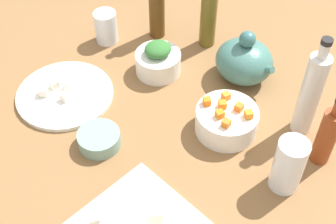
{
  "coord_description": "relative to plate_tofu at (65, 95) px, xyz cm",
  "views": [
    {
      "loc": [
        54.96,
        -53.94,
        90.61
      ],
      "look_at": [
        0.0,
        0.0,
        8.0
      ],
      "focal_mm": 49.51,
      "sensor_mm": 36.0,
      "label": 1
    }
  ],
  "objects": [
    {
      "name": "bottle_0",
      "position": [
        50.35,
        35.51,
        11.41
      ],
      "size": [
        5.02,
        5.02,
        27.82
      ],
      "color": "silver",
      "rests_on": "tabletop"
    },
    {
      "name": "tabletop",
      "position": [
        26.71,
        12.28,
        -2.1
      ],
      "size": [
        190.0,
        190.0,
        3.0
      ],
      "primitive_type": "cube",
      "color": "brown",
      "rests_on": "ground"
    },
    {
      "name": "tofu_cube_1",
      "position": [
        2.22,
        -1.2,
        1.7
      ],
      "size": [
        2.39,
        2.39,
        2.2
      ],
      "primitive_type": "cube",
      "rotation": [
        0.0,
        0.0,
        1.66
      ],
      "color": "white",
      "rests_on": "plate_tofu"
    },
    {
      "name": "carrot_cube_3",
      "position": [
        39.1,
        23.97,
        6.76
      ],
      "size": [
        2.04,
        2.04,
        1.8
      ],
      "primitive_type": "cube",
      "rotation": [
        0.0,
        0.0,
        1.72
      ],
      "color": "orange",
      "rests_on": "bowl_carrots"
    },
    {
      "name": "carrot_cube_6",
      "position": [
        40.32,
        17.88,
        6.76
      ],
      "size": [
        2.07,
        2.07,
        1.8
      ],
      "primitive_type": "cube",
      "rotation": [
        0.0,
        0.0,
        0.16
      ],
      "color": "orange",
      "rests_on": "bowl_carrots"
    },
    {
      "name": "bowl_small_side",
      "position": [
        19.43,
        -3.77,
        1.32
      ],
      "size": [
        10.32,
        10.32,
        3.83
      ],
      "primitive_type": "cylinder",
      "color": "gray",
      "rests_on": "tabletop"
    },
    {
      "name": "tofu_cube_0",
      "position": [
        -3.58,
        -0.6,
        1.7
      ],
      "size": [
        2.45,
        2.45,
        2.2
      ],
      "primitive_type": "cube",
      "rotation": [
        0.0,
        0.0,
        1.45
      ],
      "color": "silver",
      "rests_on": "plate_tofu"
    },
    {
      "name": "carrot_cube_0",
      "position": [
        32.36,
        19.93,
        6.76
      ],
      "size": [
        2.52,
        2.52,
        1.8
      ],
      "primitive_type": "cube",
      "rotation": [
        0.0,
        0.0,
        2.5
      ],
      "color": "orange",
      "rests_on": "bowl_carrots"
    },
    {
      "name": "carrot_cube_1",
      "position": [
        37.32,
        19.01,
        6.76
      ],
      "size": [
        2.25,
        2.25,
        1.8
      ],
      "primitive_type": "cube",
      "rotation": [
        0.0,
        0.0,
        2.84
      ],
      "color": "orange",
      "rests_on": "bowl_carrots"
    },
    {
      "name": "drinking_glass_1",
      "position": [
        -10.71,
        23.3,
        4.28
      ],
      "size": [
        6.7,
        6.7,
        9.76
      ],
      "primitive_type": "cylinder",
      "color": "white",
      "rests_on": "tabletop"
    },
    {
      "name": "tofu_cube_3",
      "position": [
        -0.54,
        1.72,
        1.7
      ],
      "size": [
        2.98,
        2.98,
        2.2
      ],
      "primitive_type": "cube",
      "rotation": [
        0.0,
        0.0,
        2.07
      ],
      "color": "white",
      "rests_on": "plate_tofu"
    },
    {
      "name": "carrot_cube_2",
      "position": [
        42.17,
        23.8,
        6.76
      ],
      "size": [
        2.48,
        2.48,
        1.8
      ],
      "primitive_type": "cube",
      "rotation": [
        0.0,
        0.0,
        1.01
      ],
      "color": "orange",
      "rests_on": "bowl_carrots"
    },
    {
      "name": "dumpling_2",
      "position": [
        45.88,
        -7.76,
        1.66
      ],
      "size": [
        7.84,
        7.89,
        2.52
      ],
      "primitive_type": "pyramid",
      "rotation": [
        0.0,
        0.0,
        2.13
      ],
      "color": "beige",
      "rests_on": "cutting_board"
    },
    {
      "name": "bottle_3",
      "position": [
        59.01,
        30.55,
        7.7
      ],
      "size": [
        4.45,
        4.45,
        20.19
      ],
      "color": "brown",
      "rests_on": "tabletop"
    },
    {
      "name": "dumpling_1",
      "position": [
        37.9,
        -17.9,
        1.96
      ],
      "size": [
        6.44,
        6.8,
        3.11
      ],
      "primitive_type": "pyramid",
      "rotation": [
        0.0,
        0.0,
        5.14
      ],
      "color": "beige",
      "rests_on": "cutting_board"
    },
    {
      "name": "carrot_cube_5",
      "position": [
        35.73,
        21.81,
        6.76
      ],
      "size": [
        2.52,
        2.52,
        1.8
      ],
      "primitive_type": "cube",
      "rotation": [
        0.0,
        0.0,
        2.51
      ],
      "color": "orange",
      "rests_on": "bowl_carrots"
    },
    {
      "name": "bowl_carrots",
      "position": [
        37.65,
        21.62,
        2.63
      ],
      "size": [
        15.34,
        15.34,
        6.46
      ],
      "primitive_type": "cylinder",
      "color": "white",
      "rests_on": "tabletop"
    },
    {
      "name": "chopped_greens_mound",
      "position": [
        10.19,
        24.65,
        7.35
      ],
      "size": [
        7.97,
        8.37,
        3.44
      ],
      "primitive_type": "ellipsoid",
      "rotation": [
        0.0,
        0.0,
        1.43
      ],
      "color": "#326E30",
      "rests_on": "bowl_greens"
    },
    {
      "name": "bottle_1",
      "position": [
        11.2,
        43.71,
        11.6
      ],
      "size": [
        4.75,
        4.75,
        27.79
      ],
      "color": "brown",
      "rests_on": "tabletop"
    },
    {
      "name": "drinking_glass_0",
      "position": [
        57.39,
        18.54,
        6.4
      ],
      "size": [
        6.77,
        6.77,
        14.0
      ],
      "primitive_type": "cylinder",
      "color": "white",
      "rests_on": "tabletop"
    },
    {
      "name": "teapot",
      "position": [
        28.19,
        39.66,
        5.32
      ],
      "size": [
        17.29,
        15.03,
        15.33
      ],
      "color": "#3F7168",
      "rests_on": "tabletop"
    },
    {
      "name": "tofu_cube_2",
      "position": [
        -3.27,
        -4.31,
        1.7
      ],
      "size": [
        3.11,
        3.11,
        2.2
      ],
      "primitive_type": "cube",
      "rotation": [
        0.0,
        0.0,
        0.79
      ],
      "color": "#F2E6CB",
      "rests_on": "plate_tofu"
    },
    {
      "name": "carrot_cube_4",
      "position": [
        34.39,
        24.65,
        6.76
      ],
      "size": [
        2.18,
        2.18,
        1.8
      ],
      "primitive_type": "cube",
      "rotation": [
        0.0,
        0.0,
        1.33
      ],
      "color": "orange",
      "rests_on": "bowl_carrots"
    },
    {
      "name": "bottle_2",
      "position": [
        -2.19,
        36.04,
        10.22
      ],
      "size": [
        4.62,
        4.62,
        25.34
      ],
      "color": "#533411",
      "rests_on": "tabletop"
    },
    {
      "name": "bowl_greens",
      "position": [
        10.19,
        24.65,
        2.52
      ],
      "size": [
        12.59,
        12.59,
        6.23
      ],
      "primitive_type": "cylinder",
      "color": "white",
      "rests_on": "tabletop"
    },
    {
      "name": "plate_tofu",
      "position": [
        0.0,
        0.0,
        0.0
      ],
      "size": [
        25.65,
        25.65,
        1.2
      ],
      "primitive_type": "cylinder",
      "color": "white",
      "rests_on": "tabletop"
    }
  ]
}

